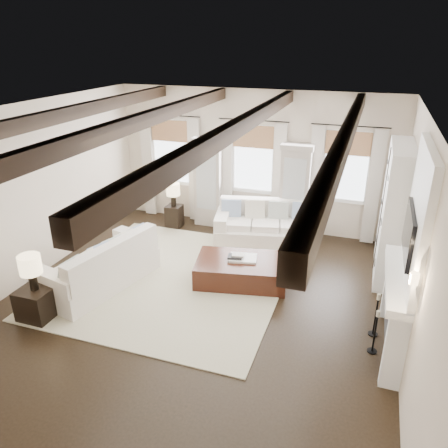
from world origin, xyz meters
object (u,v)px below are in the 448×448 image
(sofa_left, at_px, (103,267))
(side_table_front, at_px, (38,303))
(sofa_back, at_px, (266,227))
(ottoman, at_px, (241,271))
(side_table_back, at_px, (174,216))

(sofa_left, distance_m, side_table_front, 1.27)
(sofa_back, bearing_deg, side_table_front, -125.47)
(sofa_left, relative_size, side_table_front, 4.46)
(sofa_back, relative_size, ottoman, 1.42)
(side_table_back, bearing_deg, sofa_back, -4.20)
(sofa_left, relative_size, side_table_back, 4.41)
(sofa_left, bearing_deg, side_table_back, 88.77)
(sofa_back, xyz_separation_m, ottoman, (-0.03, -1.77, -0.16))
(sofa_back, distance_m, ottoman, 1.78)
(sofa_back, relative_size, side_table_front, 4.42)
(ottoman, bearing_deg, sofa_back, 78.04)
(ottoman, distance_m, side_table_front, 3.53)
(ottoman, bearing_deg, side_table_front, -153.20)
(side_table_front, bearing_deg, side_table_back, 82.80)
(sofa_back, height_order, sofa_left, sofa_left)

